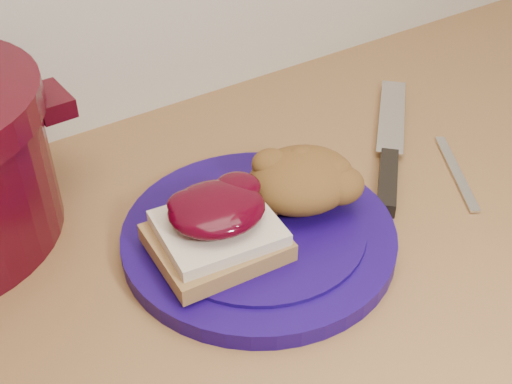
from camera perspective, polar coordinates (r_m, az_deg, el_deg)
plate at (r=0.67m, az=0.25°, el=-3.91°), size 0.33×0.33×0.02m
sandwich at (r=0.62m, az=-3.50°, el=-3.07°), size 0.13×0.11×0.06m
stuffing_mound at (r=0.68m, az=4.09°, el=1.11°), size 0.13×0.12×0.06m
chef_knife at (r=0.79m, az=11.73°, el=2.67°), size 0.24×0.23×0.02m
butter_knife at (r=0.81m, az=17.37°, el=1.73°), size 0.09×0.13×0.00m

